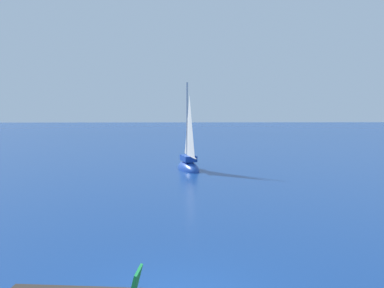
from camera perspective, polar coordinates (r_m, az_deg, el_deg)
sailboat_near at (r=26.60m, az=-0.46°, el=-2.69°), size 1.82×3.23×5.83m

